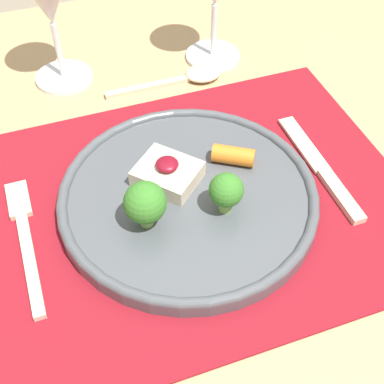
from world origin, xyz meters
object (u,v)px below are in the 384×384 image
object	(u,v)px
knife	(324,173)
wine_glass_far	(48,0)
dinner_plate	(191,196)
fork	(25,234)
spoon	(192,76)

from	to	relation	value
knife	wine_glass_far	world-z (taller)	wine_glass_far
knife	dinner_plate	bearing A→B (deg)	178.02
dinner_plate	knife	bearing A→B (deg)	-3.37
dinner_plate	wine_glass_far	bearing A→B (deg)	107.42
fork	knife	xyz separation A→B (m)	(0.34, -0.03, 0.00)
knife	spoon	bearing A→B (deg)	110.97
dinner_plate	fork	bearing A→B (deg)	174.58
knife	spoon	world-z (taller)	spoon
fork	wine_glass_far	size ratio (longest dim) A/B	1.06
dinner_plate	fork	distance (m)	0.18
spoon	wine_glass_far	distance (m)	0.21
knife	spoon	distance (m)	0.25
knife	fork	bearing A→B (deg)	176.94
knife	wine_glass_far	distance (m)	0.40
fork	knife	distance (m)	0.34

